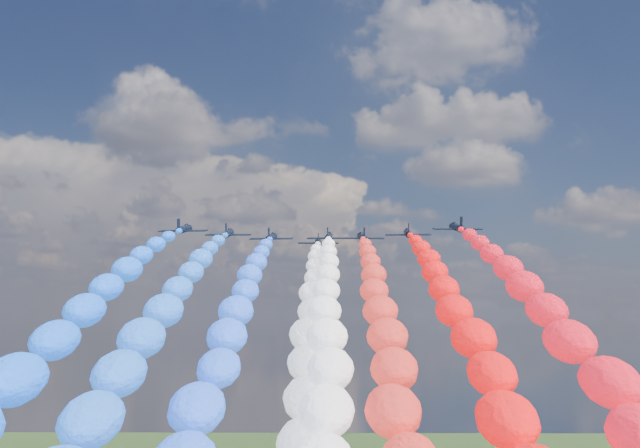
# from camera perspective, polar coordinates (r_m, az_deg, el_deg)

# --- Properties ---
(jet_0) EXTENTS (10.00, 13.24, 4.85)m
(jet_0) POSITION_cam_1_polar(r_m,az_deg,el_deg) (160.31, -9.67, -0.37)
(jet_0) COLOR black
(trail_0) EXTENTS (6.58, 131.95, 46.88)m
(trail_0) POSITION_cam_1_polar(r_m,az_deg,el_deg) (93.59, -17.56, -8.73)
(trail_0) COLOR blue
(jet_1) EXTENTS (9.47, 12.87, 4.85)m
(jet_1) POSITION_cam_1_polar(r_m,az_deg,el_deg) (166.89, -6.54, -0.66)
(jet_1) COLOR black
(trail_1) EXTENTS (6.58, 131.95, 46.88)m
(trail_1) POSITION_cam_1_polar(r_m,az_deg,el_deg) (99.17, -11.77, -8.75)
(trail_1) COLOR blue
(jet_2) EXTENTS (10.03, 13.26, 4.85)m
(jet_2) POSITION_cam_1_polar(r_m,az_deg,el_deg) (174.46, -3.47, -0.95)
(jet_2) COLOR black
(trail_2) EXTENTS (6.58, 131.95, 46.88)m
(trail_2) POSITION_cam_1_polar(r_m,az_deg,el_deg) (106.14, -6.32, -8.70)
(trail_2) COLOR blue
(jet_3) EXTENTS (9.84, 13.14, 4.85)m
(jet_3) POSITION_cam_1_polar(r_m,az_deg,el_deg) (173.12, 0.62, -0.91)
(jet_3) COLOR black
(trail_3) EXTENTS (6.58, 131.95, 46.88)m
(trail_3) POSITION_cam_1_polar(r_m,az_deg,el_deg) (104.48, 0.48, -8.77)
(trail_3) COLOR white
(jet_4) EXTENTS (9.59, 12.95, 4.85)m
(jet_4) POSITION_cam_1_polar(r_m,az_deg,el_deg) (184.71, -0.13, -1.27)
(jet_4) COLOR black
(trail_4) EXTENTS (6.58, 131.95, 46.88)m
(trail_4) POSITION_cam_1_polar(r_m,az_deg,el_deg) (116.13, -0.71, -8.55)
(trail_4) COLOR silver
(jet_5) EXTENTS (10.12, 13.33, 4.85)m
(jet_5) POSITION_cam_1_polar(r_m,az_deg,el_deg) (173.47, 3.01, -0.92)
(jet_5) COLOR black
(trail_5) EXTENTS (6.58, 131.95, 46.88)m
(trail_5) POSITION_cam_1_polar(r_m,az_deg,el_deg) (104.92, 4.50, -8.74)
(trail_5) COLOR red
(jet_6) EXTENTS (9.90, 13.18, 4.85)m
(jet_6) POSITION_cam_1_polar(r_m,az_deg,el_deg) (166.62, 6.27, -0.65)
(jet_6) COLOR black
(trail_6) EXTENTS (6.58, 131.95, 46.88)m
(trail_6) POSITION_cam_1_polar(r_m,az_deg,el_deg) (98.47, 10.19, -8.81)
(trail_6) COLOR red
(jet_7) EXTENTS (9.88, 13.16, 4.85)m
(jet_7) POSITION_cam_1_polar(r_m,az_deg,el_deg) (157.16, 9.71, -0.25)
(jet_7) COLOR black
(trail_7) EXTENTS (6.58, 131.95, 46.88)m
(trail_7) POSITION_cam_1_polar(r_m,az_deg,el_deg) (89.89, 16.69, -8.86)
(trail_7) COLOR red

